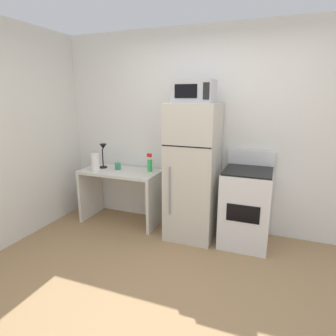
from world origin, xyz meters
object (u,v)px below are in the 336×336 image
Objects in this scene: desk_lamp at (103,152)px; refrigerator at (193,172)px; desk at (121,186)px; oven_range at (246,206)px; coffee_mug at (118,166)px; paper_towel_roll at (95,162)px; spray_bottle at (150,164)px; microwave at (194,91)px.

desk_lamp is 1.35m from refrigerator.
desk is at bearing -5.21° from desk_lamp.
desk is at bearing 179.36° from oven_range.
desk_lamp reaches higher than coffee_mug.
coffee_mug is at bearing 153.85° from desk.
desk is at bearing -26.15° from coffee_mug.
oven_range reaches higher than paper_towel_roll.
desk_lamp is at bearing 177.25° from refrigerator.
desk is 4.56× the size of paper_towel_roll.
spray_bottle is at bearing 5.47° from desk_lamp.
desk is 1.10m from refrigerator.
microwave reaches higher than coffee_mug.
desk is 0.55m from desk_lamp.
paper_towel_roll is at bearing -160.80° from spray_bottle.
desk is at bearing 176.78° from microwave.
oven_range is (1.78, -0.05, -0.33)m from coffee_mug.
paper_towel_roll is 1.65m from microwave.
desk is 0.29m from coffee_mug.
oven_range is at bearing -0.64° from desk.
microwave is at bearing -89.68° from refrigerator.
desk_lamp is 0.71m from spray_bottle.
paper_towel_roll is at bearing -176.04° from microwave.
desk_lamp is 0.77× the size of microwave.
desk is 3.10× the size of desk_lamp.
oven_range is (1.71, -0.02, -0.05)m from desk.
desk_lamp is 1.57m from microwave.
desk_lamp is 0.30m from coffee_mug.
microwave is at bearing -4.63° from coffee_mug.
microwave reaches higher than paper_towel_roll.
spray_bottle is 0.23× the size of oven_range.
desk is 0.53m from spray_bottle.
oven_range is at bearing 3.81° from paper_towel_roll.
desk_lamp reaches higher than spray_bottle.
refrigerator is 3.64× the size of microwave.
coffee_mug is 0.09× the size of oven_range.
spray_bottle is at bearing 166.88° from microwave.
microwave reaches higher than desk.
microwave is 1.49m from oven_range.
microwave is 0.42× the size of oven_range.
spray_bottle is (0.40, 0.09, 0.33)m from desk.
refrigerator reaches higher than paper_towel_roll.
desk_lamp is 0.21× the size of refrigerator.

